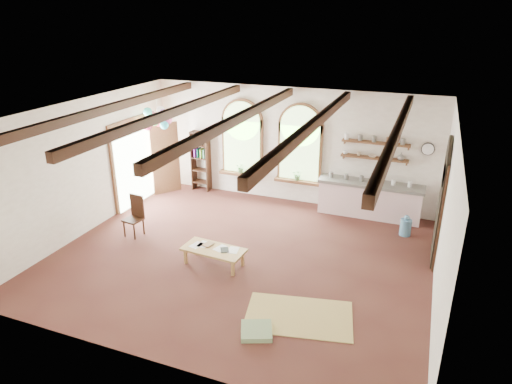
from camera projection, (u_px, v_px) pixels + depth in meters
The scene contains 27 objects.
floor at pixel (241, 256), 10.11m from camera, with size 8.00×8.00×0.00m, color #512A21.
ceiling_beams at pixel (239, 118), 8.96m from camera, with size 6.20×6.80×0.18m, color #311A0F, non-canonical shape.
window_left at pixel (242, 141), 12.94m from camera, with size 1.30×0.28×2.20m.
window_right at pixel (300, 147), 12.37m from camera, with size 1.30×0.28×2.20m.
left_doorway at pixel (134, 163), 12.57m from camera, with size 0.10×1.90×2.50m, color brown.
right_doorway at pixel (439, 211), 9.67m from camera, with size 0.10×1.30×2.40m, color black.
kitchen_counter at pixel (369, 199), 11.93m from camera, with size 2.68×0.62×0.94m.
wall_shelf_lower at pixel (374, 158), 11.69m from camera, with size 1.70×0.24×0.04m, color brown.
wall_shelf_upper at pixel (376, 143), 11.54m from camera, with size 1.70×0.24×0.04m, color brown.
wall_clock at pixel (428, 149), 11.20m from camera, with size 0.32×0.32×0.04m, color black.
bookshelf at pixel (201, 161), 13.56m from camera, with size 0.53×0.32×1.80m.
coffee_table at pixel (214, 251), 9.65m from camera, with size 1.38×0.71×0.38m.
side_chair at pixel (134, 224), 10.96m from camera, with size 0.44×0.44×0.99m.
floor_mat at pixel (299, 316), 8.11m from camera, with size 1.88×1.16×0.02m, color tan.
floor_cushion at pixel (256, 331), 7.68m from camera, with size 0.52×0.52×0.09m, color gray.
water_jug_a at pixel (400, 211), 11.73m from camera, with size 0.33×0.33×0.63m.
water_jug_b at pixel (406, 226), 10.98m from camera, with size 0.27×0.27×0.52m.
balloon_cluster at pixel (158, 118), 12.37m from camera, with size 0.84×0.84×1.15m.
table_book at pixel (205, 243), 9.84m from camera, with size 0.18×0.26×0.02m, color olive.
tablet at pixel (225, 250), 9.58m from camera, with size 0.16×0.24×0.01m, color black.
potted_plant_left at pixel (241, 168), 13.14m from camera, with size 0.27×0.23×0.30m, color #598C4C.
potted_plant_right at pixel (298, 175), 12.57m from camera, with size 0.27×0.23×0.30m, color #598C4C.
shelf_cup_a at pixel (345, 152), 11.91m from camera, with size 0.12×0.10×0.10m, color white.
shelf_cup_b at pixel (359, 154), 11.80m from camera, with size 0.10×0.10×0.09m, color beige.
shelf_bowl_a at pixel (372, 156), 11.69m from camera, with size 0.22×0.22×0.05m, color beige.
shelf_bowl_b at pixel (387, 157), 11.57m from camera, with size 0.20×0.20×0.06m, color #8C664C.
shelf_vase at pixel (401, 156), 11.42m from camera, with size 0.18×0.18×0.19m, color slate.
Camera 1 is at (3.52, -8.14, 5.06)m, focal length 32.00 mm.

